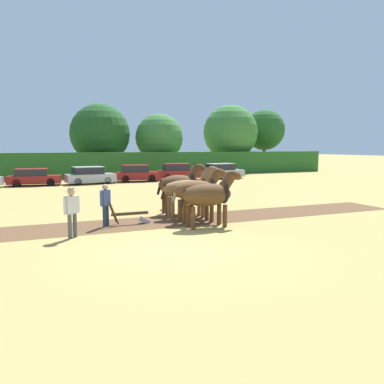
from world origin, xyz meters
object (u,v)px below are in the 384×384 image
(tree_right, at_px, (265,130))
(farmer_beside_team, at_px, (172,191))
(parked_car_end_right, at_px, (222,171))
(tree_center_left, at_px, (100,134))
(tree_center, at_px, (159,138))
(tree_center_right, at_px, (230,132))
(draft_horse_trail_right, at_px, (180,184))
(draft_horse_lead_left, at_px, (209,195))
(plow, at_px, (133,216))
(parked_car_center, at_px, (34,177))
(farmer_onlooker_left, at_px, (72,208))
(parked_car_far_right, at_px, (178,172))
(parked_car_center_right, at_px, (90,176))
(parked_car_right, at_px, (137,174))
(draft_horse_trail_left, at_px, (189,189))
(farmer_at_plow, at_px, (105,202))
(draft_horse_lead_right, at_px, (198,190))

(tree_right, bearing_deg, farmer_beside_team, -132.44)
(farmer_beside_team, relative_size, parked_car_end_right, 0.35)
(tree_center_left, distance_m, tree_center, 6.93)
(tree_center_right, bearing_deg, draft_horse_trail_right, -124.09)
(tree_center_right, height_order, draft_horse_lead_left, tree_center_right)
(draft_horse_trail_right, height_order, plow, draft_horse_trail_right)
(parked_car_center, relative_size, parked_car_end_right, 0.96)
(farmer_onlooker_left, distance_m, parked_car_far_right, 24.34)
(tree_center, height_order, parked_car_center_right, tree_center)
(tree_right, xyz_separation_m, parked_car_right, (-21.58, -10.58, -4.86))
(tree_center_right, xyz_separation_m, draft_horse_trail_left, (-17.78, -27.37, -3.78))
(draft_horse_lead_left, relative_size, farmer_at_plow, 1.61)
(farmer_onlooker_left, bearing_deg, parked_car_end_right, 105.16)
(parked_car_end_right, bearing_deg, tree_right, 35.82)
(tree_center_right, height_order, draft_horse_trail_right, tree_center_right)
(parked_car_right, bearing_deg, plow, -98.50)
(tree_center_right, bearing_deg, draft_horse_trail_left, -123.01)
(draft_horse_lead_left, bearing_deg, parked_car_end_right, 62.06)
(tree_center, height_order, draft_horse_trail_left, tree_center)
(tree_right, bearing_deg, draft_horse_lead_left, -127.85)
(draft_horse_trail_left, height_order, draft_horse_trail_right, draft_horse_trail_right)
(draft_horse_trail_right, relative_size, farmer_beside_team, 1.67)
(tree_right, distance_m, plow, 40.39)
(tree_center, relative_size, draft_horse_trail_left, 2.41)
(tree_center, xyz_separation_m, tree_right, (16.22, 1.59, 1.27))
(farmer_beside_team, height_order, parked_car_center, farmer_beside_team)
(draft_horse_lead_left, distance_m, draft_horse_trail_right, 3.39)
(draft_horse_lead_right, xyz_separation_m, parked_car_far_right, (7.06, 20.13, -0.59))
(farmer_onlooker_left, bearing_deg, parked_car_center, 147.60)
(farmer_beside_team, distance_m, parked_car_far_right, 17.61)
(parked_car_center, bearing_deg, parked_car_center_right, 2.63)
(tree_right, distance_m, draft_horse_lead_right, 39.00)
(draft_horse_trail_left, bearing_deg, tree_center_right, 58.70)
(farmer_beside_team, relative_size, parked_car_center_right, 0.37)
(draft_horse_trail_right, distance_m, farmer_onlooker_left, 6.21)
(parked_car_end_right, bearing_deg, parked_car_center_right, 176.76)
(farmer_at_plow, xyz_separation_m, parked_car_far_right, (10.91, 19.53, -0.25))
(draft_horse_lead_right, height_order, farmer_at_plow, draft_horse_lead_right)
(draft_horse_trail_right, relative_size, farmer_at_plow, 1.53)
(tree_center_right, relative_size, tree_right, 1.02)
(draft_horse_trail_left, distance_m, plow, 2.97)
(parked_car_center_right, distance_m, parked_car_far_right, 8.77)
(parked_car_center, bearing_deg, draft_horse_trail_right, -62.60)
(draft_horse_lead_left, xyz_separation_m, farmer_at_plow, (-3.82, 1.73, -0.30))
(draft_horse_trail_left, xyz_separation_m, parked_car_right, (2.68, 18.49, -0.58))
(tree_center_left, distance_m, draft_horse_lead_right, 29.90)
(farmer_beside_team, relative_size, farmer_onlooker_left, 0.88)
(tree_center_left, xyz_separation_m, farmer_at_plow, (-5.11, -29.09, -3.72))
(parked_car_center, distance_m, parked_car_end_right, 17.83)
(tree_center_right, height_order, parked_car_center_right, tree_center_right)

